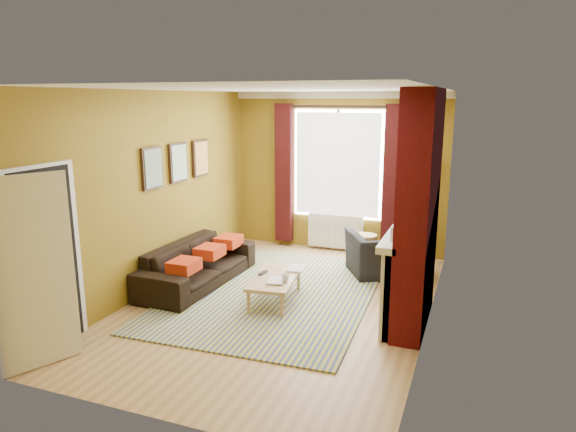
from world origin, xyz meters
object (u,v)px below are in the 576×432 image
Objects in this scene: sofa at (198,264)px; coffee_table at (275,279)px; wicker_stool at (366,248)px; floor_lamp at (426,178)px; armchair at (384,254)px.

sofa is 1.35m from coffee_table.
sofa is at bearing -136.92° from wicker_stool.
floor_lamp is (1.64, 2.39, 1.11)m from coffee_table.
armchair is 2.24× the size of wicker_stool.
sofa reaches higher than coffee_table.
armchair is at bearing 46.50° from coffee_table.
floor_lamp reaches higher than armchair.
coffee_table is at bearing -98.14° from sofa.
floor_lamp is (2.97, 2.15, 1.13)m from sofa.
sofa is 1.17× the size of floor_lamp.
sofa reaches higher than wicker_stool.
armchair reaches higher than sofa.
wicker_stool is 0.25× the size of floor_lamp.
armchair is 1.99m from coffee_table.
wicker_stool is (-0.41, 0.57, -0.11)m from armchair.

